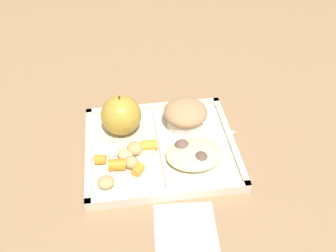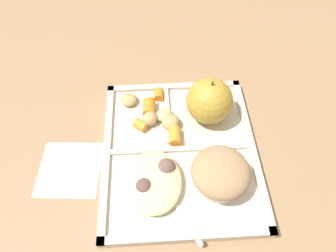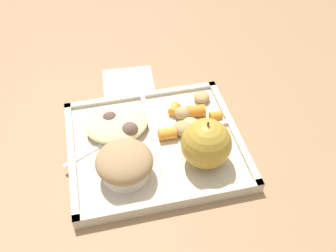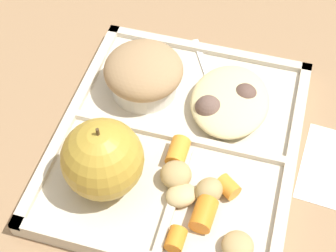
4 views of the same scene
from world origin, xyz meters
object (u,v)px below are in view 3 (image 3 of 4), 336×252
object	(u,v)px
lunch_tray	(155,145)
bran_muffin	(125,164)
plastic_fork	(103,143)
green_apple	(206,144)

from	to	relation	value
lunch_tray	bran_muffin	size ratio (longest dim) A/B	3.27
lunch_tray	plastic_fork	distance (m)	0.10
green_apple	plastic_fork	distance (m)	0.20
bran_muffin	plastic_fork	size ratio (longest dim) A/B	0.74
green_apple	bran_muffin	size ratio (longest dim) A/B	0.99
bran_muffin	lunch_tray	bearing A→B (deg)	-136.54
bran_muffin	plastic_fork	world-z (taller)	bran_muffin
green_apple	bran_muffin	bearing A→B (deg)	0.00
lunch_tray	plastic_fork	bearing A→B (deg)	-11.60
lunch_tray	plastic_fork	xyz separation A→B (m)	(0.10, -0.02, 0.01)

